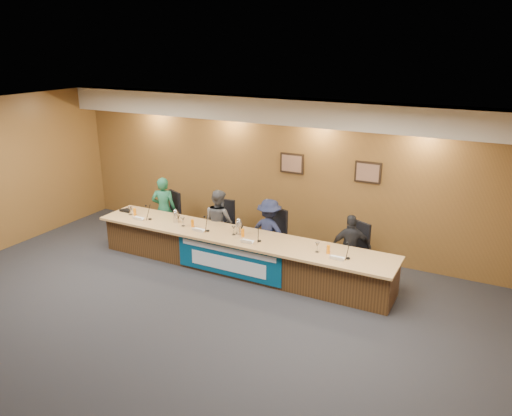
{
  "coord_description": "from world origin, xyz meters",
  "views": [
    {
      "loc": [
        4.39,
        -5.32,
        4.28
      ],
      "look_at": [
        0.33,
        2.49,
        1.3
      ],
      "focal_mm": 35.0,
      "sensor_mm": 36.0,
      "label": 1
    }
  ],
  "objects_px": {
    "panelist_d": "(351,248)",
    "banner": "(228,260)",
    "panelist_b": "(219,221)",
    "carafe_left": "(176,217)",
    "office_chair_b": "(222,229)",
    "office_chair_a": "(167,219)",
    "office_chair_d": "(352,254)",
    "panelist_c": "(269,232)",
    "carafe_mid": "(239,228)",
    "dais_body": "(239,253)",
    "office_chair_c": "(271,239)",
    "speakerphone": "(127,210)",
    "panelist_a": "(164,209)"
  },
  "relations": [
    {
      "from": "panelist_d",
      "to": "banner",
      "type": "bearing_deg",
      "value": 2.9
    },
    {
      "from": "panelist_b",
      "to": "carafe_left",
      "type": "height_order",
      "value": "panelist_b"
    },
    {
      "from": "banner",
      "to": "office_chair_b",
      "type": "bearing_deg",
      "value": 126.1
    },
    {
      "from": "panelist_b",
      "to": "panelist_d",
      "type": "distance_m",
      "value": 2.84
    },
    {
      "from": "office_chair_a",
      "to": "office_chair_d",
      "type": "height_order",
      "value": "same"
    },
    {
      "from": "office_chair_b",
      "to": "panelist_c",
      "type": "bearing_deg",
      "value": -11.78
    },
    {
      "from": "panelist_b",
      "to": "carafe_mid",
      "type": "distance_m",
      "value": 0.99
    },
    {
      "from": "panelist_c",
      "to": "carafe_mid",
      "type": "bearing_deg",
      "value": 58.91
    },
    {
      "from": "dais_body",
      "to": "office_chair_b",
      "type": "relative_size",
      "value": 12.5
    },
    {
      "from": "panelist_b",
      "to": "office_chair_a",
      "type": "xyz_separation_m",
      "value": [
        -1.42,
        0.1,
        -0.21
      ]
    },
    {
      "from": "banner",
      "to": "panelist_c",
      "type": "xyz_separation_m",
      "value": [
        0.37,
        1.0,
        0.29
      ]
    },
    {
      "from": "banner",
      "to": "office_chair_c",
      "type": "height_order",
      "value": "banner"
    },
    {
      "from": "speakerphone",
      "to": "panelist_a",
      "type": "bearing_deg",
      "value": 42.06
    },
    {
      "from": "carafe_left",
      "to": "carafe_mid",
      "type": "distance_m",
      "value": 1.44
    },
    {
      "from": "dais_body",
      "to": "office_chair_d",
      "type": "height_order",
      "value": "dais_body"
    },
    {
      "from": "office_chair_d",
      "to": "speakerphone",
      "type": "xyz_separation_m",
      "value": [
        -4.85,
        -0.63,
        0.3
      ]
    },
    {
      "from": "speakerphone",
      "to": "panelist_b",
      "type": "bearing_deg",
      "value": 14.84
    },
    {
      "from": "panelist_b",
      "to": "office_chair_a",
      "type": "relative_size",
      "value": 2.86
    },
    {
      "from": "panelist_c",
      "to": "office_chair_d",
      "type": "relative_size",
      "value": 2.79
    },
    {
      "from": "dais_body",
      "to": "panelist_a",
      "type": "xyz_separation_m",
      "value": [
        -2.22,
        0.58,
        0.38
      ]
    },
    {
      "from": "office_chair_d",
      "to": "speakerphone",
      "type": "bearing_deg",
      "value": -148.02
    },
    {
      "from": "panelist_c",
      "to": "office_chair_c",
      "type": "distance_m",
      "value": 0.21
    },
    {
      "from": "panelist_c",
      "to": "carafe_left",
      "type": "xyz_separation_m",
      "value": [
        -1.82,
        -0.6,
        0.19
      ]
    },
    {
      "from": "panelist_a",
      "to": "office_chair_d",
      "type": "bearing_deg",
      "value": 157.24
    },
    {
      "from": "office_chair_a",
      "to": "speakerphone",
      "type": "xyz_separation_m",
      "value": [
        -0.59,
        -0.63,
        0.3
      ]
    },
    {
      "from": "office_chair_a",
      "to": "speakerphone",
      "type": "bearing_deg",
      "value": -109.83
    },
    {
      "from": "dais_body",
      "to": "office_chair_c",
      "type": "distance_m",
      "value": 0.79
    },
    {
      "from": "banner",
      "to": "speakerphone",
      "type": "bearing_deg",
      "value": 170.68
    },
    {
      "from": "carafe_mid",
      "to": "office_chair_a",
      "type": "bearing_deg",
      "value": 163.44
    },
    {
      "from": "panelist_b",
      "to": "panelist_c",
      "type": "xyz_separation_m",
      "value": [
        1.17,
        0.0,
        -0.02
      ]
    },
    {
      "from": "dais_body",
      "to": "office_chair_b",
      "type": "xyz_separation_m",
      "value": [
        -0.8,
        0.68,
        0.13
      ]
    },
    {
      "from": "panelist_a",
      "to": "office_chair_c",
      "type": "bearing_deg",
      "value": 158.1
    },
    {
      "from": "banner",
      "to": "office_chair_b",
      "type": "xyz_separation_m",
      "value": [
        -0.8,
        1.1,
        0.1
      ]
    },
    {
      "from": "office_chair_b",
      "to": "office_chair_d",
      "type": "xyz_separation_m",
      "value": [
        2.84,
        0.0,
        0.0
      ]
    },
    {
      "from": "office_chair_b",
      "to": "speakerphone",
      "type": "xyz_separation_m",
      "value": [
        -2.02,
        -0.63,
        0.3
      ]
    },
    {
      "from": "carafe_left",
      "to": "panelist_a",
      "type": "bearing_deg",
      "value": 141.91
    },
    {
      "from": "dais_body",
      "to": "office_chair_d",
      "type": "bearing_deg",
      "value": 18.48
    },
    {
      "from": "panelist_d",
      "to": "office_chair_a",
      "type": "bearing_deg",
      "value": -24.49
    },
    {
      "from": "panelist_a",
      "to": "office_chair_d",
      "type": "height_order",
      "value": "panelist_a"
    },
    {
      "from": "banner",
      "to": "panelist_b",
      "type": "relative_size",
      "value": 1.6
    },
    {
      "from": "panelist_a",
      "to": "office_chair_b",
      "type": "xyz_separation_m",
      "value": [
        1.42,
        0.1,
        -0.25
      ]
    },
    {
      "from": "speakerphone",
      "to": "panelist_c",
      "type": "bearing_deg",
      "value": 9.52
    },
    {
      "from": "office_chair_d",
      "to": "office_chair_a",
      "type": "bearing_deg",
      "value": -155.47
    },
    {
      "from": "speakerphone",
      "to": "dais_body",
      "type": "bearing_deg",
      "value": -0.95
    },
    {
      "from": "panelist_a",
      "to": "office_chair_c",
      "type": "xyz_separation_m",
      "value": [
        2.59,
        0.1,
        -0.25
      ]
    },
    {
      "from": "panelist_a",
      "to": "panelist_c",
      "type": "xyz_separation_m",
      "value": [
        2.59,
        0.0,
        -0.06
      ]
    },
    {
      "from": "office_chair_b",
      "to": "office_chair_c",
      "type": "bearing_deg",
      "value": -6.89
    },
    {
      "from": "panelist_d",
      "to": "carafe_mid",
      "type": "xyz_separation_m",
      "value": [
        -2.05,
        -0.56,
        0.23
      ]
    },
    {
      "from": "banner",
      "to": "panelist_a",
      "type": "distance_m",
      "value": 2.46
    },
    {
      "from": "office_chair_c",
      "to": "office_chair_d",
      "type": "xyz_separation_m",
      "value": [
        1.67,
        0.0,
        0.0
      ]
    }
  ]
}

